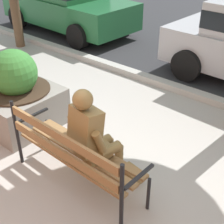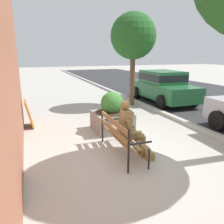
{
  "view_description": "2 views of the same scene",
  "coord_description": "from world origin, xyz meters",
  "px_view_note": "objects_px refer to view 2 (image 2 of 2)",
  "views": [
    {
      "loc": [
        1.95,
        -2.1,
        2.85
      ],
      "look_at": [
        -0.28,
        0.55,
        0.75
      ],
      "focal_mm": 51.38,
      "sensor_mm": 36.0,
      "label": 1
    },
    {
      "loc": [
        4.21,
        -2.1,
        2.36
      ],
      "look_at": [
        -1.97,
        0.29,
        0.6
      ],
      "focal_mm": 34.98,
      "sensor_mm": 36.0,
      "label": 2
    }
  ],
  "objects_px": {
    "parked_car_green": "(163,85)",
    "bronze_statue_seated": "(131,130)",
    "leaning_signboard": "(29,114)",
    "concrete_planter": "(112,115)",
    "street_tree_near_bench": "(133,37)",
    "park_bench": "(120,133)"
  },
  "relations": [
    {
      "from": "bronze_statue_seated",
      "to": "parked_car_green",
      "type": "distance_m",
      "value": 6.53
    },
    {
      "from": "leaning_signboard",
      "to": "concrete_planter",
      "type": "bearing_deg",
      "value": 61.92
    },
    {
      "from": "concrete_planter",
      "to": "leaning_signboard",
      "type": "distance_m",
      "value": 2.77
    },
    {
      "from": "street_tree_near_bench",
      "to": "parked_car_green",
      "type": "bearing_deg",
      "value": 91.69
    },
    {
      "from": "leaning_signboard",
      "to": "park_bench",
      "type": "bearing_deg",
      "value": 33.57
    },
    {
      "from": "concrete_planter",
      "to": "parked_car_green",
      "type": "relative_size",
      "value": 0.3
    },
    {
      "from": "concrete_planter",
      "to": "parked_car_green",
      "type": "xyz_separation_m",
      "value": [
        -3.11,
        3.94,
        0.35
      ]
    },
    {
      "from": "concrete_planter",
      "to": "parked_car_green",
      "type": "height_order",
      "value": "parked_car_green"
    },
    {
      "from": "street_tree_near_bench",
      "to": "parked_car_green",
      "type": "relative_size",
      "value": 1.0
    },
    {
      "from": "leaning_signboard",
      "to": "parked_car_green",
      "type": "bearing_deg",
      "value": 105.82
    },
    {
      "from": "bronze_statue_seated",
      "to": "park_bench",
      "type": "bearing_deg",
      "value": -133.41
    },
    {
      "from": "concrete_planter",
      "to": "bronze_statue_seated",
      "type": "bearing_deg",
      "value": -7.45
    },
    {
      "from": "street_tree_near_bench",
      "to": "leaning_signboard",
      "type": "relative_size",
      "value": 4.64
    },
    {
      "from": "parked_car_green",
      "to": "leaning_signboard",
      "type": "bearing_deg",
      "value": -74.18
    },
    {
      "from": "street_tree_near_bench",
      "to": "parked_car_green",
      "type": "distance_m",
      "value": 2.87
    },
    {
      "from": "street_tree_near_bench",
      "to": "leaning_signboard",
      "type": "bearing_deg",
      "value": -69.28
    },
    {
      "from": "park_bench",
      "to": "concrete_planter",
      "type": "distance_m",
      "value": 1.75
    },
    {
      "from": "concrete_planter",
      "to": "park_bench",
      "type": "bearing_deg",
      "value": -15.08
    },
    {
      "from": "street_tree_near_bench",
      "to": "leaning_signboard",
      "type": "xyz_separation_m",
      "value": [
        1.76,
        -4.65,
        -2.67
      ]
    },
    {
      "from": "parked_car_green",
      "to": "bronze_statue_seated",
      "type": "bearing_deg",
      "value": -39.92
    },
    {
      "from": "parked_car_green",
      "to": "leaning_signboard",
      "type": "distance_m",
      "value": 6.65
    },
    {
      "from": "bronze_statue_seated",
      "to": "leaning_signboard",
      "type": "distance_m",
      "value": 3.88
    }
  ]
}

